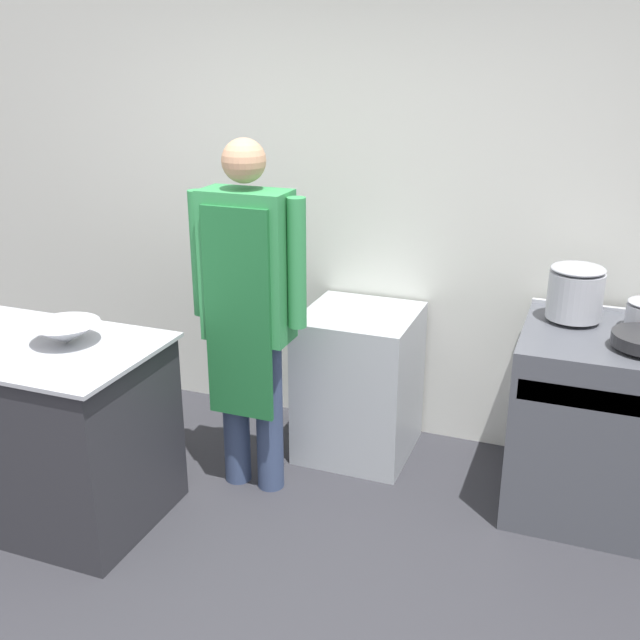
# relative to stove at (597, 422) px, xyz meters

# --- Properties ---
(wall_back) EXTENTS (8.00, 0.05, 2.70)m
(wall_back) POSITION_rel_stove_xyz_m (-1.40, 0.47, 0.88)
(wall_back) COLOR silver
(wall_back) RESTS_ON ground_plane
(prep_counter) EXTENTS (1.26, 0.77, 0.90)m
(prep_counter) POSITION_rel_stove_xyz_m (-2.57, -1.02, -0.01)
(prep_counter) COLOR #2D2D33
(prep_counter) RESTS_ON ground_plane
(stove) EXTENTS (0.79, 0.79, 0.95)m
(stove) POSITION_rel_stove_xyz_m (0.00, 0.00, 0.00)
(stove) COLOR #4C4F56
(stove) RESTS_ON ground_plane
(fridge_unit) EXTENTS (0.61, 0.62, 0.84)m
(fridge_unit) POSITION_rel_stove_xyz_m (-1.28, 0.11, -0.04)
(fridge_unit) COLOR #A8ADB2
(fridge_unit) RESTS_ON ground_plane
(person_cook) EXTENTS (0.61, 0.24, 1.82)m
(person_cook) POSITION_rel_stove_xyz_m (-1.69, -0.44, 0.57)
(person_cook) COLOR #38476B
(person_cook) RESTS_ON ground_plane
(mixing_bowl) EXTENTS (0.33, 0.33, 0.10)m
(mixing_bowl) POSITION_rel_stove_xyz_m (-2.38, -0.95, 0.49)
(mixing_bowl) COLOR #B2B5BC
(mixing_bowl) RESTS_ON prep_counter
(stock_pot) EXTENTS (0.27, 0.27, 0.27)m
(stock_pot) POSITION_rel_stove_xyz_m (-0.18, 0.14, 0.62)
(stock_pot) COLOR #B2B5BC
(stock_pot) RESTS_ON stove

